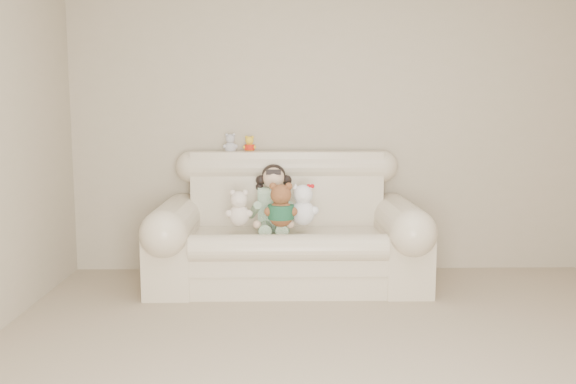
{
  "coord_description": "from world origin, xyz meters",
  "views": [
    {
      "loc": [
        -0.52,
        -2.66,
        1.35
      ],
      "look_at": [
        -0.44,
        1.9,
        0.75
      ],
      "focal_mm": 38.12,
      "sensor_mm": 36.0,
      "label": 1
    }
  ],
  "objects_px": {
    "brown_teddy": "(281,201)",
    "white_cat": "(303,200)",
    "cream_teddy": "(239,205)",
    "seated_child": "(274,197)",
    "sofa": "(288,220)"
  },
  "relations": [
    {
      "from": "seated_child",
      "to": "white_cat",
      "type": "relative_size",
      "value": 1.42
    },
    {
      "from": "sofa",
      "to": "brown_teddy",
      "type": "height_order",
      "value": "sofa"
    },
    {
      "from": "brown_teddy",
      "to": "white_cat",
      "type": "bearing_deg",
      "value": 38.23
    },
    {
      "from": "seated_child",
      "to": "brown_teddy",
      "type": "xyz_separation_m",
      "value": [
        0.05,
        -0.25,
        0.01
      ]
    },
    {
      "from": "sofa",
      "to": "cream_teddy",
      "type": "distance_m",
      "value": 0.42
    },
    {
      "from": "sofa",
      "to": "brown_teddy",
      "type": "relative_size",
      "value": 5.41
    },
    {
      "from": "brown_teddy",
      "to": "white_cat",
      "type": "xyz_separation_m",
      "value": [
        0.17,
        0.07,
        -0.01
      ]
    },
    {
      "from": "cream_teddy",
      "to": "white_cat",
      "type": "bearing_deg",
      "value": 11.42
    },
    {
      "from": "white_cat",
      "to": "cream_teddy",
      "type": "relative_size",
      "value": 1.17
    },
    {
      "from": "white_cat",
      "to": "cream_teddy",
      "type": "xyz_separation_m",
      "value": [
        -0.48,
        -0.03,
        -0.03
      ]
    },
    {
      "from": "seated_child",
      "to": "cream_teddy",
      "type": "distance_m",
      "value": 0.33
    },
    {
      "from": "seated_child",
      "to": "brown_teddy",
      "type": "height_order",
      "value": "seated_child"
    },
    {
      "from": "sofa",
      "to": "brown_teddy",
      "type": "xyz_separation_m",
      "value": [
        -0.05,
        -0.17,
        0.18
      ]
    },
    {
      "from": "sofa",
      "to": "white_cat",
      "type": "distance_m",
      "value": 0.23
    },
    {
      "from": "sofa",
      "to": "cream_teddy",
      "type": "relative_size",
      "value": 6.56
    }
  ]
}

